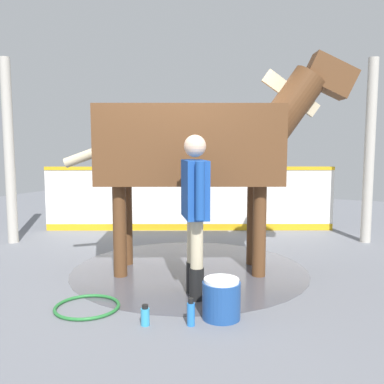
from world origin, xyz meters
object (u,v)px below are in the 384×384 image
Objects in this scene: handler at (195,205)px; wash_bucket at (221,299)px; hose_coil at (87,307)px; bottle_shampoo at (145,316)px; horse at (199,145)px; bottle_spray at (191,313)px.

wash_bucket is (0.42, 0.46, -0.78)m from handler.
hose_coil is (0.34, -1.25, -0.16)m from wash_bucket.
bottle_shampoo is 0.71m from hose_coil.
horse is at bearing -148.21° from wash_bucket.
bottle_spray is at bearing 77.72° from handler.
handler reaches higher than wash_bucket.
bottle_shampoo is 0.40m from bottle_spray.
horse is 2.28m from hose_coil.
handler is (0.86, 0.34, -0.60)m from horse.
bottle_spray is (0.26, -0.18, -0.07)m from wash_bucket.
hose_coil is (0.75, -0.80, -0.94)m from handler.
horse is at bearing -158.35° from bottle_spray.
wash_bucket is 1.99× the size of bottle_shampoo.
handler is at bearing -157.98° from bottle_spray.
horse is at bearing -102.94° from handler.
wash_bucket is at bearing -83.63° from horse.
bottle_spray reaches higher than bottle_shampoo.
bottle_spray is (1.54, 0.61, -1.45)m from horse.
bottle_spray is at bearing -35.40° from wash_bucket.
bottle_shampoo is at bearing -65.53° from bottle_spray.
bottle_spray is at bearing 114.47° from bottle_shampoo.
handler reaches higher than bottle_spray.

